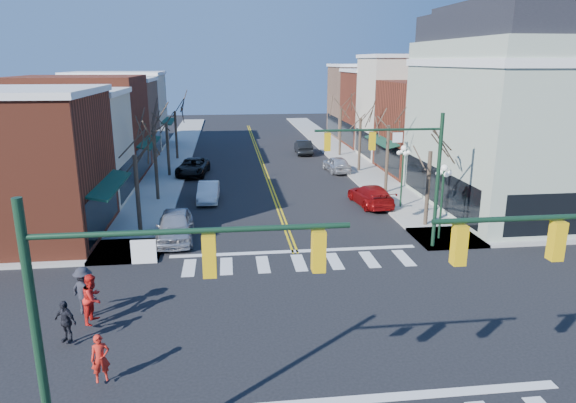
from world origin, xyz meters
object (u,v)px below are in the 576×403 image
object	(u,v)px
pedestrian_red_a	(100,358)
pedestrian_dark_b	(84,291)
car_right_near	(371,195)
pedestrian_dark_a	(65,321)
lamppost_midblock	(403,166)
car_right_far	(303,147)
pedestrian_red_b	(93,298)
car_left_mid	(208,192)
lamppost_corner	(443,189)
car_left_near	(175,226)
car_left_far	(193,167)
victorian_corner	(531,109)
car_right_mid	(337,164)

from	to	relation	value
pedestrian_red_a	pedestrian_dark_b	size ratio (longest dim) A/B	0.80
car_right_near	pedestrian_dark_a	xyz separation A→B (m)	(-15.60, -16.41, 0.20)
lamppost_midblock	car_right_far	xyz separation A→B (m)	(-3.40, 21.76, -2.22)
pedestrian_red_b	car_left_mid	bearing A→B (deg)	0.47
lamppost_corner	car_left_mid	world-z (taller)	lamppost_corner
car_left_mid	pedestrian_red_a	world-z (taller)	pedestrian_red_a
car_right_far	pedestrian_red_a	xyz separation A→B (m)	(-12.25, -39.68, 0.18)
lamppost_midblock	car_left_near	xyz separation A→B (m)	(-14.60, -4.62, -2.13)
car_right_near	pedestrian_dark_b	world-z (taller)	pedestrian_dark_b
car_left_far	pedestrian_dark_b	world-z (taller)	pedestrian_dark_b
victorian_corner	pedestrian_dark_b	bearing A→B (deg)	-153.32
lamppost_midblock	pedestrian_dark_b	bearing A→B (deg)	-142.29
pedestrian_red_b	car_right_far	bearing A→B (deg)	-7.87
lamppost_corner	car_left_near	world-z (taller)	lamppost_corner
victorian_corner	lamppost_midblock	bearing A→B (deg)	176.55
victorian_corner	car_left_mid	bearing A→B (deg)	169.36
car_left_far	pedestrian_dark_a	xyz separation A→B (m)	(-2.80, -27.82, 0.20)
lamppost_corner	pedestrian_red_b	xyz separation A→B (m)	(-16.78, -7.53, -1.85)
lamppost_midblock	pedestrian_red_b	world-z (taller)	lamppost_midblock
lamppost_midblock	car_left_mid	distance (m)	13.66
lamppost_midblock	car_right_near	size ratio (longest dim) A/B	0.87
car_left_near	pedestrian_dark_b	xyz separation A→B (m)	(-2.66, -8.72, 0.29)
lamppost_corner	car_right_mid	distance (m)	18.95
car_left_mid	pedestrian_dark_b	world-z (taller)	pedestrian_dark_b
car_right_mid	pedestrian_dark_b	bearing A→B (deg)	53.05
car_left_near	car_right_mid	bearing A→B (deg)	50.51
car_left_far	pedestrian_red_a	distance (m)	30.39
car_left_mid	car_left_far	world-z (taller)	car_left_far
pedestrian_dark_b	lamppost_midblock	bearing A→B (deg)	-106.16
car_left_mid	pedestrian_dark_b	xyz separation A→B (m)	(-4.26, -16.85, 0.44)
car_left_mid	car_right_mid	size ratio (longest dim) A/B	0.96
pedestrian_red_a	pedestrian_red_b	xyz separation A→B (m)	(-1.13, 3.89, 0.19)
victorian_corner	car_left_far	distance (m)	26.97
lamppost_midblock	car_right_mid	bearing A→B (deg)	98.37
car_left_far	car_right_mid	bearing A→B (deg)	6.04
car_left_far	pedestrian_dark_a	size ratio (longest dim) A/B	3.36
car_right_mid	pedestrian_red_b	size ratio (longest dim) A/B	2.21
car_right_mid	pedestrian_dark_a	world-z (taller)	pedestrian_dark_a
lamppost_corner	car_right_far	xyz separation A→B (m)	(-3.40, 28.26, -2.22)
pedestrian_dark_a	pedestrian_red_a	bearing A→B (deg)	-27.03
victorian_corner	lamppost_corner	bearing A→B (deg)	-144.14
car_left_mid	lamppost_corner	bearing A→B (deg)	-35.82
pedestrian_dark_b	lamppost_corner	bearing A→B (deg)	-122.24
car_left_far	car_right_far	world-z (taller)	car_right_far
victorian_corner	pedestrian_dark_a	xyz separation A→B (m)	(-25.70, -14.88, -5.73)
car_left_near	car_left_far	size ratio (longest dim) A/B	0.94
car_right_near	car_right_far	bearing A→B (deg)	-91.13
lamppost_midblock	car_left_near	distance (m)	15.46
car_left_near	car_right_far	size ratio (longest dim) A/B	1.08
car_right_far	victorian_corner	bearing A→B (deg)	119.41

